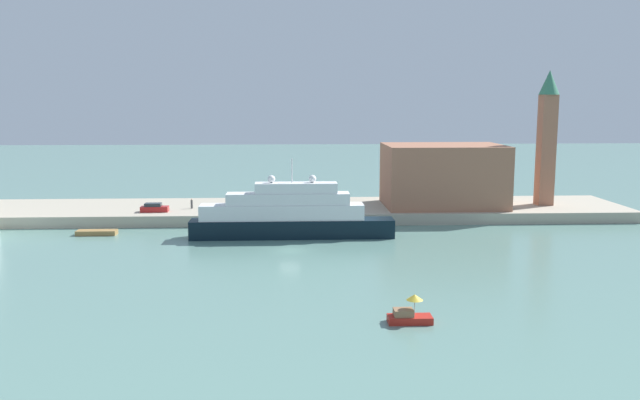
% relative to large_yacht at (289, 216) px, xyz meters
% --- Properties ---
extents(ground, '(400.00, 400.00, 0.00)m').
position_rel_large_yacht_xyz_m(ground, '(0.06, -8.10, -3.08)').
color(ground, slate).
extents(quay_dock, '(110.00, 18.27, 1.74)m').
position_rel_large_yacht_xyz_m(quay_dock, '(0.06, 17.04, -2.21)').
color(quay_dock, '#ADA38E').
rests_on(quay_dock, ground).
extents(large_yacht, '(28.26, 3.67, 11.03)m').
position_rel_large_yacht_xyz_m(large_yacht, '(0.00, 0.00, 0.00)').
color(large_yacht, black).
rests_on(large_yacht, ground).
extents(small_motorboat, '(3.81, 1.63, 2.54)m').
position_rel_large_yacht_xyz_m(small_motorboat, '(10.35, -35.89, -2.31)').
color(small_motorboat, '#B22319').
rests_on(small_motorboat, ground).
extents(work_barge, '(5.56, 1.88, 0.69)m').
position_rel_large_yacht_xyz_m(work_barge, '(-27.34, 3.02, -2.74)').
color(work_barge, olive).
rests_on(work_barge, ground).
extents(harbor_building, '(19.06, 13.15, 10.05)m').
position_rel_large_yacht_xyz_m(harbor_building, '(25.21, 15.77, 3.68)').
color(harbor_building, '#9E664C').
rests_on(harbor_building, quay_dock).
extents(bell_tower, '(3.25, 3.25, 22.02)m').
position_rel_large_yacht_xyz_m(bell_tower, '(42.26, 16.14, 10.66)').
color(bell_tower, '#9E664C').
rests_on(bell_tower, quay_dock).
extents(parked_car, '(4.23, 1.60, 1.38)m').
position_rel_large_yacht_xyz_m(parked_car, '(-20.96, 12.00, -0.74)').
color(parked_car, '#B21E1E').
rests_on(parked_car, quay_dock).
extents(person_figure, '(0.36, 0.36, 1.58)m').
position_rel_large_yacht_xyz_m(person_figure, '(-15.61, 14.95, -0.61)').
color(person_figure, '#4C4C4C').
rests_on(person_figure, quay_dock).
extents(mooring_bollard, '(0.47, 0.47, 0.88)m').
position_rel_large_yacht_xyz_m(mooring_bollard, '(3.41, 9.21, -0.90)').
color(mooring_bollard, black).
rests_on(mooring_bollard, quay_dock).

